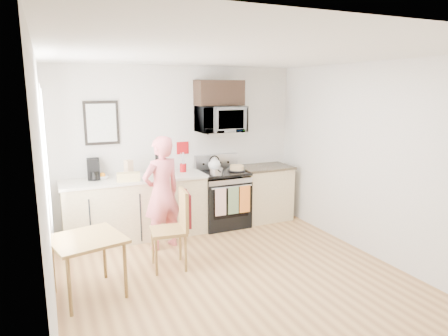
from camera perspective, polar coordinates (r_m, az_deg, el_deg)
name	(u,v)px	position (r m, az deg, el deg)	size (l,w,h in m)	color
floor	(242,284)	(4.87, 2.57, -16.23)	(4.60, 4.60, 0.00)	#8F5F37
back_wall	(179,148)	(6.53, -6.39, 2.86)	(4.00, 0.04, 2.60)	silver
front_wall	(417,252)	(2.67, 25.91, -10.77)	(4.00, 0.04, 2.60)	silver
left_wall	(46,195)	(3.97, -24.07, -3.55)	(0.04, 4.60, 2.60)	silver
right_wall	(380,162)	(5.60, 21.34, 0.75)	(0.04, 4.60, 2.60)	silver
ceiling	(244,54)	(4.33, 2.89, 15.92)	(4.00, 4.60, 0.04)	white
window	(47,155)	(4.71, -23.93, 1.77)	(0.06, 1.40, 1.50)	silver
cabinet_left	(136,209)	(6.23, -12.42, -5.76)	(2.10, 0.60, 0.90)	tan
countertop_left	(135,179)	(6.11, -12.61, -1.54)	(2.14, 0.64, 0.04)	beige
cabinet_right	(264,194)	(7.00, 5.78, -3.67)	(0.84, 0.60, 0.90)	tan
countertop_right	(265,167)	(6.89, 5.86, 0.11)	(0.88, 0.64, 0.04)	black
range	(223,200)	(6.63, -0.15, -4.57)	(0.76, 0.70, 1.16)	black
microwave	(220,119)	(6.49, -0.54, 6.97)	(0.76, 0.51, 0.42)	#A9A9AD
upper_cabinet	(219,93)	(6.51, -0.70, 10.69)	(0.76, 0.35, 0.40)	black
wall_art	(101,123)	(6.20, -17.10, 6.18)	(0.50, 0.04, 0.65)	black
wall_trivet	(183,148)	(6.53, -5.93, 2.87)	(0.20, 0.02, 0.20)	#A00D12
person	(162,193)	(5.68, -8.88, -3.56)	(0.59, 0.39, 1.62)	#C13544
dining_table	(87,244)	(4.63, -19.00, -10.29)	(0.76, 0.76, 0.67)	brown
chair	(179,218)	(5.09, -6.40, -7.05)	(0.52, 0.48, 1.01)	brown
knife_block	(158,167)	(6.33, -9.40, 0.15)	(0.09, 0.13, 0.21)	brown
utensil_crock	(183,164)	(6.39, -5.88, 0.57)	(0.10, 0.10, 0.31)	#A00D12
fruit_bowl	(102,176)	(6.16, -17.07, -1.13)	(0.21, 0.21, 0.10)	white
milk_carton	(129,169)	(6.09, -13.45, -0.14)	(0.10, 0.10, 0.27)	tan
coffee_maker	(94,170)	(6.12, -18.14, -0.24)	(0.19, 0.27, 0.31)	black
bread_bag	(128,177)	(5.90, -13.50, -1.24)	(0.33, 0.15, 0.12)	tan
cake	(237,168)	(6.53, 1.84, -0.02)	(0.28, 0.28, 0.09)	black
kettle	(214,164)	(6.50, -1.39, 0.53)	(0.20, 0.20, 0.26)	white
pot	(217,171)	(6.23, -1.06, -0.49)	(0.21, 0.35, 0.10)	#A9A9AD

